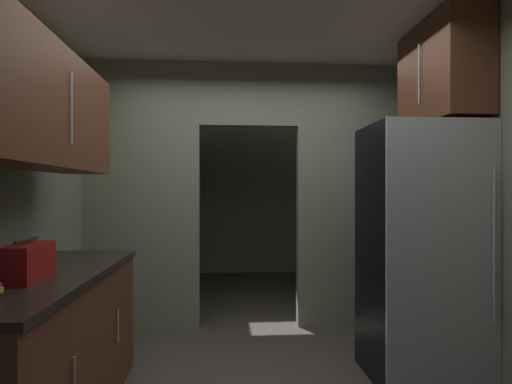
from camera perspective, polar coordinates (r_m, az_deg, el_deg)
The scene contains 8 objects.
kitchen_overhead_slab at distance 3.48m, azimuth -0.27°, elevation 22.58°, with size 3.63×7.08×0.06m, color silver.
kitchen_partition at distance 4.29m, azimuth -1.31°, elevation 0.88°, with size 3.23×0.12×2.68m.
adjoining_room_shell at distance 6.27m, azimuth -2.14°, elevation -0.28°, with size 3.23×2.96×2.68m.
refrigerator at distance 3.37m, azimuth 21.41°, elevation -7.50°, with size 0.78×0.71×1.86m.
lower_cabinet_run at distance 2.83m, azimuth -27.37°, elevation -18.87°, with size 0.69×1.84×0.91m.
upper_cabinet_counterside at distance 2.72m, azimuth -27.38°, elevation 10.13°, with size 0.36×1.66×0.68m.
upper_cabinet_fridgeside at distance 3.64m, azimuth 23.85°, elevation 14.40°, with size 0.36×0.86×0.76m.
boombox at distance 2.50m, azimuth -28.68°, elevation -8.33°, with size 0.17×0.34×0.22m.
Camera 1 is at (-0.21, -2.75, 1.37)m, focal length 29.56 mm.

